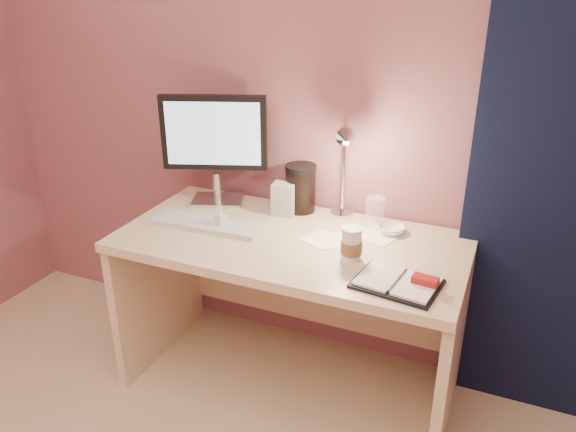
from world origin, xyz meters
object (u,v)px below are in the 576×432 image
at_px(planner, 399,282).
at_px(keyboard, 207,223).
at_px(coffee_cup, 351,245).
at_px(product_box, 284,199).
at_px(desk, 297,278).
at_px(dark_jar, 301,190).
at_px(monitor, 214,140).
at_px(desk_lamp, 328,162).
at_px(lotion_bottle, 220,218).
at_px(clear_cup, 375,213).
at_px(bowl, 391,230).

bearing_deg(planner, keyboard, 176.79).
xyz_separation_m(planner, coffee_cup, (-0.21, 0.12, 0.05)).
relative_size(keyboard, product_box, 3.33).
bearing_deg(desk, dark_jar, 109.16).
height_order(monitor, dark_jar, monitor).
height_order(keyboard, desk_lamp, desk_lamp).
relative_size(keyboard, coffee_cup, 3.74).
xyz_separation_m(keyboard, desk_lamp, (0.46, 0.22, 0.26)).
xyz_separation_m(planner, lotion_bottle, (-0.80, 0.17, 0.04)).
bearing_deg(product_box, planner, -39.04).
bearing_deg(monitor, keyboard, -89.89).
height_order(monitor, clear_cup, monitor).
bearing_deg(monitor, planner, -43.45).
bearing_deg(lotion_bottle, product_box, 50.94).
bearing_deg(monitor, coffee_cup, -41.85).
xyz_separation_m(desk, product_box, (-0.12, 0.14, 0.30)).
distance_m(planner, clear_cup, 0.47).
bearing_deg(lotion_bottle, clear_cup, 23.00).
xyz_separation_m(coffee_cup, bowl, (0.09, 0.28, -0.04)).
bearing_deg(monitor, desk, -37.51).
bearing_deg(desk_lamp, desk, -143.02).
relative_size(monitor, bowl, 4.56).
height_order(desk, lotion_bottle, lotion_bottle).
bearing_deg(keyboard, desk_lamp, 23.83).
height_order(coffee_cup, dark_jar, dark_jar).
xyz_separation_m(product_box, desk_lamp, (0.20, -0.02, 0.20)).
distance_m(keyboard, product_box, 0.35).
relative_size(monitor, product_box, 3.44).
bearing_deg(keyboard, lotion_bottle, 1.46).
height_order(monitor, planner, monitor).
bearing_deg(dark_jar, coffee_cup, -45.93).
height_order(bowl, dark_jar, dark_jar).
height_order(coffee_cup, product_box, product_box).
distance_m(coffee_cup, desk_lamp, 0.40).
xyz_separation_m(monitor, desk_lamp, (0.55, -0.03, -0.03)).
height_order(desk, dark_jar, dark_jar).
relative_size(monitor, lotion_bottle, 5.42).
relative_size(bowl, product_box, 0.76).
bearing_deg(product_box, desk, -53.68).
bearing_deg(keyboard, bowl, 15.34).
bearing_deg(product_box, keyboard, -142.15).
distance_m(monitor, lotion_bottle, 0.39).
height_order(desk, monitor, monitor).
xyz_separation_m(monitor, planner, (0.95, -0.42, -0.29)).
bearing_deg(coffee_cup, bowl, 72.80).
bearing_deg(lotion_bottle, monitor, 121.96).
xyz_separation_m(desk, bowl, (0.36, 0.13, 0.24)).
xyz_separation_m(desk, desk_lamp, (0.08, 0.12, 0.50)).
bearing_deg(monitor, desk_lamp, -22.84).
xyz_separation_m(clear_cup, bowl, (0.08, -0.03, -0.05)).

